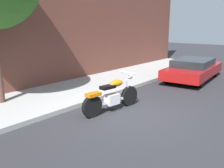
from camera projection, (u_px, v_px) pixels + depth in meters
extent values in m
plane|color=#28282D|center=(127.00, 115.00, 7.28)|extent=(60.00, 60.00, 0.00)
cube|color=#9B9B9B|center=(61.00, 94.00, 9.17)|extent=(23.14, 2.97, 0.14)
cylinder|color=black|center=(129.00, 96.00, 8.09)|extent=(0.67, 0.21, 0.65)
cylinder|color=black|center=(92.00, 106.00, 7.03)|extent=(0.67, 0.21, 0.65)
cube|color=silver|center=(112.00, 99.00, 7.55)|extent=(0.47, 0.33, 0.32)
cube|color=silver|center=(112.00, 101.00, 7.56)|extent=(1.43, 0.25, 0.06)
ellipsoid|color=#D1660C|center=(116.00, 83.00, 7.56)|extent=(0.55, 0.32, 0.22)
cube|color=black|center=(108.00, 87.00, 7.33)|extent=(0.51, 0.30, 0.10)
cube|color=#D1660C|center=(93.00, 94.00, 6.98)|extent=(0.47, 0.29, 0.10)
cylinder|color=silver|center=(128.00, 88.00, 7.98)|extent=(0.28, 0.08, 0.58)
cylinder|color=silver|center=(127.00, 72.00, 7.82)|extent=(0.12, 0.70, 0.04)
sphere|color=silver|center=(130.00, 77.00, 7.95)|extent=(0.17, 0.17, 0.17)
cylinder|color=silver|center=(103.00, 103.00, 7.51)|extent=(0.81, 0.19, 0.09)
cylinder|color=black|center=(187.00, 68.00, 13.47)|extent=(0.66, 0.27, 0.64)
cylinder|color=black|center=(216.00, 71.00, 12.65)|extent=(0.66, 0.27, 0.64)
cylinder|color=black|center=(168.00, 76.00, 11.24)|extent=(0.66, 0.27, 0.64)
cylinder|color=black|center=(201.00, 80.00, 10.42)|extent=(0.66, 0.27, 0.64)
cube|color=maroon|center=(193.00, 70.00, 11.91)|extent=(4.48, 2.12, 0.45)
cube|color=#1E2328|center=(193.00, 63.00, 11.74)|extent=(2.38, 1.74, 0.40)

